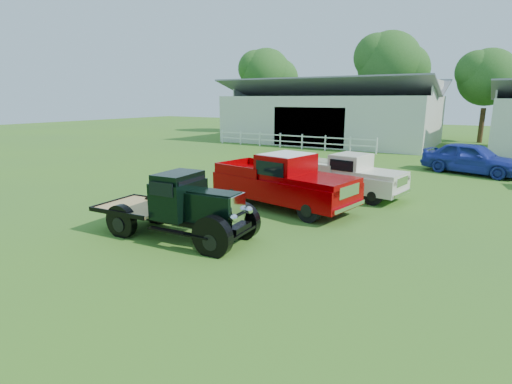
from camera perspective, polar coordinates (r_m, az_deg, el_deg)
The scene contains 10 objects.
ground at distance 12.37m, azimuth -3.73°, elevation -5.72°, with size 120.00×120.00×0.00m, color #3E6D27.
shed_left at distance 38.12m, azimuth 10.61°, elevation 11.20°, with size 18.80×10.20×5.60m, color #B8B9A5, non-canonical shape.
fence_rail at distance 33.20m, azimuth 5.03°, elevation 7.29°, with size 14.20×0.16×1.20m, color white, non-canonical shape.
tree_a at distance 49.24m, azimuth 1.44°, elevation 14.68°, with size 6.30×6.30×10.50m, color #1E4614, non-canonical shape.
tree_b at distance 44.87m, azimuth 18.32°, elevation 14.82°, with size 6.90×6.90×11.50m, color #1E4614, non-canonical shape.
tree_c at distance 42.56m, azimuth 29.96°, elevation 12.18°, with size 5.40×5.40×9.00m, color #1E4614, non-canonical shape.
vintage_flatbed at distance 11.91m, azimuth -11.26°, elevation -1.82°, with size 4.90×1.94×1.94m, color black, non-canonical shape.
red_pickup at distance 14.87m, azimuth 3.94°, elevation 1.66°, with size 5.67×2.18×2.07m, color #910003, non-canonical shape.
white_pickup at distance 17.14m, azimuth 13.03°, elevation 2.34°, with size 4.74×1.84×1.74m, color beige, non-canonical shape.
misc_car_blue at distance 24.64m, azimuth 28.44°, elevation 4.28°, with size 2.01×5.00×1.70m, color #20309A.
Camera 1 is at (6.81, -9.52, 4.01)m, focal length 28.00 mm.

